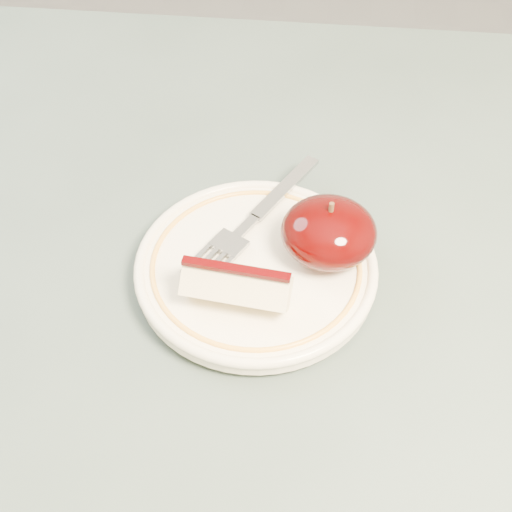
# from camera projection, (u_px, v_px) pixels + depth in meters

# --- Properties ---
(table) EXTENTS (0.90, 0.90, 0.75)m
(table) POSITION_uv_depth(u_px,v_px,m) (151.00, 377.00, 0.63)
(table) COLOR brown
(table) RESTS_ON ground
(plate) EXTENTS (0.20, 0.20, 0.02)m
(plate) POSITION_uv_depth(u_px,v_px,m) (256.00, 267.00, 0.58)
(plate) COLOR #ECE1C6
(plate) RESTS_ON table
(apple_half) EXTENTS (0.08, 0.07, 0.06)m
(apple_half) POSITION_uv_depth(u_px,v_px,m) (329.00, 232.00, 0.56)
(apple_half) COLOR black
(apple_half) RESTS_ON plate
(apple_wedge) EXTENTS (0.09, 0.04, 0.04)m
(apple_wedge) POSITION_uv_depth(u_px,v_px,m) (237.00, 285.00, 0.53)
(apple_wedge) COLOR beige
(apple_wedge) RESTS_ON plate
(fork) EXTENTS (0.10, 0.16, 0.00)m
(fork) POSITION_uv_depth(u_px,v_px,m) (254.00, 218.00, 0.60)
(fork) COLOR #93969B
(fork) RESTS_ON plate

